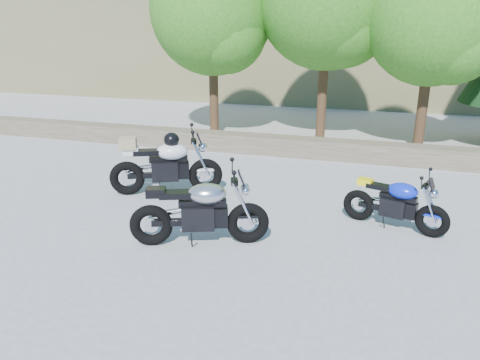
% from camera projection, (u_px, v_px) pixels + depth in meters
% --- Properties ---
extents(ground, '(90.00, 90.00, 0.00)m').
position_uv_depth(ground, '(211.00, 240.00, 7.74)').
color(ground, gray).
rests_on(ground, ground).
extents(stone_wall, '(22.00, 0.55, 0.50)m').
position_uv_depth(stone_wall, '(280.00, 146.00, 12.65)').
color(stone_wall, brown).
rests_on(stone_wall, ground).
extents(tree_decid_left, '(3.67, 3.67, 5.62)m').
position_uv_depth(tree_decid_left, '(215.00, 14.00, 13.70)').
color(tree_decid_left, '#382314').
rests_on(tree_decid_left, ground).
extents(tree_decid_right, '(3.54, 3.54, 5.41)m').
position_uv_depth(tree_decid_right, '(438.00, 19.00, 11.91)').
color(tree_decid_right, '#382314').
rests_on(tree_decid_right, ground).
extents(silver_bike, '(2.17, 1.00, 1.13)m').
position_uv_depth(silver_bike, '(200.00, 212.00, 7.46)').
color(silver_bike, black).
rests_on(silver_bike, ground).
extents(white_bike, '(2.22, 1.14, 1.30)m').
position_uv_depth(white_bike, '(165.00, 164.00, 9.68)').
color(white_bike, black).
rests_on(white_bike, ground).
extents(blue_bike, '(1.81, 0.78, 0.93)m').
position_uv_depth(blue_bike, '(396.00, 204.00, 8.06)').
color(blue_bike, black).
rests_on(blue_bike, ground).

